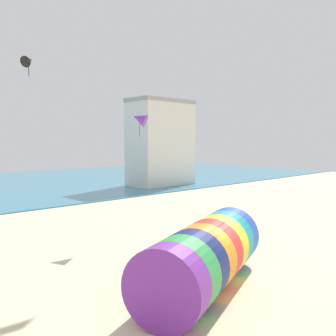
% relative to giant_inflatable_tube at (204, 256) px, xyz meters
% --- Properties ---
extents(ground_plane, '(120.00, 120.00, 0.00)m').
position_rel_giant_inflatable_tube_xyz_m(ground_plane, '(0.93, -0.24, -1.32)').
color(ground_plane, beige).
extents(giant_inflatable_tube, '(8.14, 5.21, 2.63)m').
position_rel_giant_inflatable_tube_xyz_m(giant_inflatable_tube, '(0.00, 0.00, 0.00)').
color(giant_inflatable_tube, purple).
rests_on(giant_inflatable_tube, ground).
extents(kite_handler, '(0.39, 0.42, 1.59)m').
position_rel_giant_inflatable_tube_xyz_m(kite_handler, '(4.66, 1.26, -0.51)').
color(kite_handler, black).
rests_on(kite_handler, ground).
extents(kite_black_delta, '(0.91, 0.85, 1.12)m').
position_rel_giant_inflatable_tube_xyz_m(kite_black_delta, '(-3.00, 8.56, 8.31)').
color(kite_black_delta, black).
extents(kite_purple_delta, '(1.32, 1.36, 1.67)m').
position_rel_giant_inflatable_tube_xyz_m(kite_purple_delta, '(4.35, 9.15, 5.87)').
color(kite_purple_delta, purple).
extents(promenade_building, '(8.59, 4.68, 11.17)m').
position_rel_giant_inflatable_tube_xyz_m(promenade_building, '(22.36, 26.68, 4.28)').
color(promenade_building, silver).
rests_on(promenade_building, ground).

